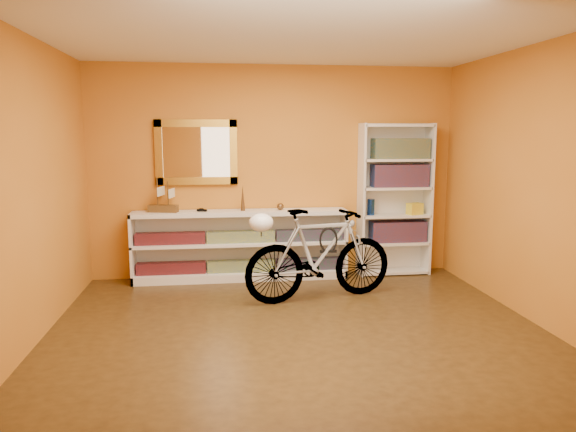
{
  "coord_description": "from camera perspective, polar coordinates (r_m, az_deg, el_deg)",
  "views": [
    {
      "loc": [
        -0.68,
        -4.52,
        1.77
      ],
      "look_at": [
        0.0,
        0.7,
        0.95
      ],
      "focal_mm": 32.94,
      "sensor_mm": 36.0,
      "label": 1
    }
  ],
  "objects": [
    {
      "name": "left_wall",
      "position": [
        4.81,
        -26.52,
        2.31
      ],
      "size": [
        0.01,
        4.0,
        2.6
      ],
      "primitive_type": "cube",
      "color": "#B96A1B",
      "rests_on": "ground"
    },
    {
      "name": "travel_mug",
      "position": [
        6.67,
        8.94,
        0.96
      ],
      "size": [
        0.09,
        0.09,
        0.2
      ],
      "primitive_type": "cylinder",
      "color": "navy",
      "rests_on": "bookcase"
    },
    {
      "name": "right_wall",
      "position": [
        5.41,
        25.51,
        3.0
      ],
      "size": [
        0.01,
        4.0,
        2.6
      ],
      "primitive_type": "cube",
      "color": "#B96A1B",
      "rests_on": "ground"
    },
    {
      "name": "bronze_ornament",
      "position": [
        6.39,
        -4.91,
        1.96
      ],
      "size": [
        0.05,
        0.05,
        0.31
      ],
      "primitive_type": "cone",
      "color": "#53381C",
      "rests_on": "console_unit"
    },
    {
      "name": "u_lock",
      "position": [
        5.66,
        4.39,
        -2.58
      ],
      "size": [
        0.2,
        0.02,
        0.2
      ],
      "primitive_type": "torus",
      "rotation": [
        1.57,
        0.0,
        0.0
      ],
      "color": "black",
      "rests_on": "bicycle"
    },
    {
      "name": "cd_row_lower",
      "position": [
        6.52,
        -5.07,
        -5.38
      ],
      "size": [
        2.5,
        0.13,
        0.14
      ],
      "primitive_type": "cube",
      "color": "black",
      "rests_on": "console_unit"
    },
    {
      "name": "wall_socket",
      "position": [
        6.86,
        6.1,
        -3.98
      ],
      "size": [
        0.09,
        0.02,
        0.09
      ],
      "primitive_type": "cube",
      "color": "silver",
      "rests_on": "back_wall"
    },
    {
      "name": "yellow_bag",
      "position": [
        6.84,
        13.52,
        0.76
      ],
      "size": [
        0.21,
        0.18,
        0.14
      ],
      "primitive_type": "cube",
      "rotation": [
        0.0,
        0.0,
        0.33
      ],
      "color": "yellow",
      "rests_on": "bookcase"
    },
    {
      "name": "book_row_b",
      "position": [
        6.76,
        11.94,
        4.3
      ],
      "size": [
        0.7,
        0.22,
        0.28
      ],
      "primitive_type": "cube",
      "color": "maroon",
      "rests_on": "bookcase"
    },
    {
      "name": "back_wall",
      "position": [
        6.58,
        -1.46,
        4.76
      ],
      "size": [
        4.5,
        0.01,
        2.6
      ],
      "primitive_type": "cube",
      "color": "#B96A1B",
      "rests_on": "ground"
    },
    {
      "name": "floor",
      "position": [
        4.9,
        1.08,
        -12.37
      ],
      "size": [
        4.5,
        4.0,
        0.01
      ],
      "primitive_type": "cube",
      "color": "#32210E",
      "rests_on": "ground"
    },
    {
      "name": "console_unit",
      "position": [
        6.48,
        -5.11,
        -3.15
      ],
      "size": [
        2.6,
        0.35,
        0.85
      ],
      "primitive_type": null,
      "color": "silver",
      "rests_on": "floor"
    },
    {
      "name": "toy_car",
      "position": [
        6.41,
        -9.26,
        0.49
      ],
      "size": [
        0.0,
        0.0,
        0.0
      ],
      "primitive_type": "imported",
      "rotation": [
        0.0,
        0.0,
        1.39
      ],
      "color": "black",
      "rests_on": "console_unit"
    },
    {
      "name": "red_tin",
      "position": [
        6.69,
        9.9,
        6.97
      ],
      "size": [
        0.16,
        0.16,
        0.2
      ],
      "primitive_type": "cube",
      "rotation": [
        0.0,
        0.0,
        0.07
      ],
      "color": "maroon",
      "rests_on": "bookcase"
    },
    {
      "name": "book_row_a",
      "position": [
        6.85,
        11.75,
        -1.63
      ],
      "size": [
        0.7,
        0.22,
        0.26
      ],
      "primitive_type": "cube",
      "color": "maroon",
      "rests_on": "bookcase"
    },
    {
      "name": "cd_row_upper",
      "position": [
        6.44,
        -5.11,
        -2.23
      ],
      "size": [
        2.5,
        0.13,
        0.14
      ],
      "primitive_type": "cube",
      "color": "navy",
      "rests_on": "console_unit"
    },
    {
      "name": "ceiling",
      "position": [
        4.65,
        1.17,
        19.2
      ],
      "size": [
        4.5,
        4.0,
        0.01
      ],
      "primitive_type": "cube",
      "color": "silver",
      "rests_on": "ground"
    },
    {
      "name": "model_ship",
      "position": [
        6.41,
        -13.37,
        2.22
      ],
      "size": [
        0.37,
        0.21,
        0.41
      ],
      "primitive_type": null,
      "rotation": [
        0.0,
        0.0,
        -0.24
      ],
      "color": "#452D13",
      "rests_on": "console_unit"
    },
    {
      "name": "helmet",
      "position": [
        5.37,
        -2.91,
        -0.71
      ],
      "size": [
        0.25,
        0.24,
        0.19
      ],
      "primitive_type": "ellipsoid",
      "color": "white",
      "rests_on": "bicycle"
    },
    {
      "name": "book_row_c",
      "position": [
        6.74,
        12.03,
        7.14
      ],
      "size": [
        0.7,
        0.22,
        0.25
      ],
      "primitive_type": "cube",
      "color": "#1A4C5B",
      "rests_on": "bookcase"
    },
    {
      "name": "bookcase",
      "position": [
        6.77,
        11.45,
        1.73
      ],
      "size": [
        0.9,
        0.3,
        1.9
      ],
      "primitive_type": null,
      "color": "silver",
      "rests_on": "floor"
    },
    {
      "name": "bicycle",
      "position": [
        5.66,
        3.45,
        -4.14
      ],
      "size": [
        0.79,
        1.75,
        1.0
      ],
      "primitive_type": "imported",
      "rotation": [
        0.0,
        0.0,
        1.78
      ],
      "color": "silver",
      "rests_on": "floor"
    },
    {
      "name": "gilt_mirror",
      "position": [
        6.5,
        -9.86,
        6.79
      ],
      "size": [
        0.98,
        0.06,
        0.78
      ],
      "primitive_type": "cube",
      "color": "#91661A",
      "rests_on": "back_wall"
    },
    {
      "name": "decorative_orb",
      "position": [
        6.44,
        -0.83,
        1.02
      ],
      "size": [
        0.08,
        0.08,
        0.08
      ],
      "primitive_type": "sphere",
      "color": "#53381C",
      "rests_on": "console_unit"
    }
  ]
}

